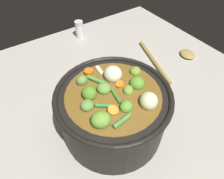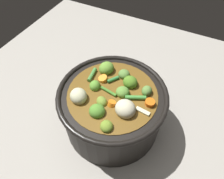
{
  "view_description": "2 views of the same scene",
  "coord_description": "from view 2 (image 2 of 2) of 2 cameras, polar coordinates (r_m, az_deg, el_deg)",
  "views": [
    {
      "loc": [
        0.18,
        0.26,
        0.48
      ],
      "look_at": [
        -0.01,
        -0.02,
        0.13
      ],
      "focal_mm": 32.4,
      "sensor_mm": 36.0,
      "label": 1
    },
    {
      "loc": [
        -0.28,
        -0.14,
        0.54
      ],
      "look_at": [
        0.02,
        0.01,
        0.13
      ],
      "focal_mm": 33.35,
      "sensor_mm": 36.0,
      "label": 2
    }
  ],
  "objects": [
    {
      "name": "ground_plane",
      "position": [
        0.62,
        0.09,
        -9.05
      ],
      "size": [
        1.1,
        1.1,
        0.0
      ],
      "primitive_type": "plane",
      "color": "#9E998E"
    },
    {
      "name": "cooking_pot",
      "position": [
        0.56,
        0.09,
        -5.11
      ],
      "size": [
        0.28,
        0.28,
        0.17
      ],
      "color": "black",
      "rests_on": "ground_plane"
    }
  ]
}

